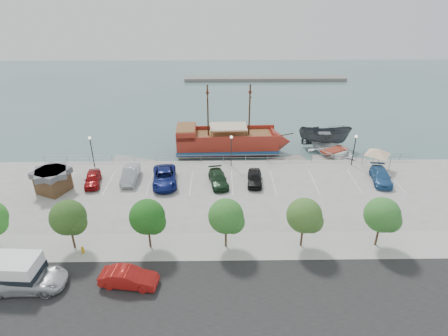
{
  "coord_description": "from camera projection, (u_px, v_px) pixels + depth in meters",
  "views": [
    {
      "loc": [
        -1.56,
        -37.56,
        22.54
      ],
      "look_at": [
        -1.0,
        2.0,
        2.0
      ],
      "focal_mm": 30.0,
      "sensor_mm": 36.0,
      "label": 1
    }
  ],
  "objects": [
    {
      "name": "dock_mid",
      "position": [
        282.0,
        162.0,
        52.37
      ],
      "size": [
        6.99,
        3.99,
        0.38
      ],
      "primitive_type": "cube",
      "rotation": [
        0.0,
        0.0,
        0.33
      ],
      "color": "gray",
      "rests_on": "ground"
    },
    {
      "name": "tree_c",
      "position": [
        149.0,
        218.0,
        33.18
      ],
      "size": [
        3.3,
        3.2,
        5.0
      ],
      "color": "#473321",
      "rests_on": "sidewalk"
    },
    {
      "name": "street",
      "position": [
        240.0,
        295.0,
        29.54
      ],
      "size": [
        100.0,
        8.0,
        0.04
      ],
      "primitive_type": "cube",
      "color": "black",
      "rests_on": "land_slab"
    },
    {
      "name": "lamp_post_right",
      "position": [
        355.0,
        145.0,
        48.35
      ],
      "size": [
        0.36,
        0.36,
        4.28
      ],
      "color": "black",
      "rests_on": "land_slab"
    },
    {
      "name": "far_shore",
      "position": [
        265.0,
        79.0,
        92.95
      ],
      "size": [
        40.0,
        3.0,
        0.8
      ],
      "primitive_type": "cube",
      "color": "gray",
      "rests_on": "ground"
    },
    {
      "name": "sidewalk",
      "position": [
        237.0,
        246.0,
        34.86
      ],
      "size": [
        100.0,
        4.0,
        0.05
      ],
      "primitive_type": "cube",
      "color": "#A6A39C",
      "rests_on": "land_slab"
    },
    {
      "name": "shed",
      "position": [
        53.0,
        180.0,
        43.07
      ],
      "size": [
        4.43,
        4.43,
        2.75
      ],
      "rotation": [
        0.0,
        0.0,
        -0.43
      ],
      "color": "#533821",
      "rests_on": "land_slab"
    },
    {
      "name": "patrol_boat",
      "position": [
        324.0,
        138.0,
        56.64
      ],
      "size": [
        8.03,
        3.61,
        3.02
      ],
      "primitive_type": "imported",
      "rotation": [
        0.0,
        0.0,
        1.48
      ],
      "color": "#393E44",
      "rests_on": "ground"
    },
    {
      "name": "ground",
      "position": [
        233.0,
        198.0,
        44.2
      ],
      "size": [
        160.0,
        160.0,
        0.0
      ],
      "primitive_type": "plane",
      "color": "#486A6A"
    },
    {
      "name": "lamp_post_mid",
      "position": [
        231.0,
        145.0,
        48.15
      ],
      "size": [
        0.36,
        0.36,
        4.28
      ],
      "color": "black",
      "rests_on": "land_slab"
    },
    {
      "name": "canopy_tent",
      "position": [
        379.0,
        149.0,
        47.53
      ],
      "size": [
        4.44,
        4.44,
        3.25
      ],
      "rotation": [
        0.0,
        0.0,
        0.15
      ],
      "color": "slate",
      "rests_on": "land_slab"
    },
    {
      "name": "speedboat",
      "position": [
        334.0,
        152.0,
        53.78
      ],
      "size": [
        8.3,
        9.14,
        1.55
      ],
      "primitive_type": "imported",
      "rotation": [
        0.0,
        0.0,
        0.51
      ],
      "color": "white",
      "rests_on": "ground"
    },
    {
      "name": "dock_west",
      "position": [
        137.0,
        163.0,
        52.1
      ],
      "size": [
        7.65,
        4.28,
        0.42
      ],
      "primitive_type": "cube",
      "rotation": [
        0.0,
        0.0,
        -0.32
      ],
      "color": "gray",
      "rests_on": "ground"
    },
    {
      "name": "street_van",
      "position": [
        29.0,
        279.0,
        29.93
      ],
      "size": [
        5.98,
        2.84,
        1.65
      ],
      "primitive_type": "imported",
      "rotation": [
        0.0,
        0.0,
        1.59
      ],
      "color": "#BBBDC0",
      "rests_on": "street"
    },
    {
      "name": "parked_car_b",
      "position": [
        130.0,
        175.0,
        45.63
      ],
      "size": [
        1.72,
        4.86,
        1.6
      ],
      "primitive_type": "imported",
      "rotation": [
        0.0,
        0.0,
        0.01
      ],
      "color": "#A3A6AD",
      "rests_on": "land_slab"
    },
    {
      "name": "parked_car_d",
      "position": [
        218.0,
        179.0,
        44.88
      ],
      "size": [
        2.79,
        5.08,
        1.39
      ],
      "primitive_type": "imported",
      "rotation": [
        0.0,
        0.0,
        0.18
      ],
      "color": "#17311B",
      "rests_on": "land_slab"
    },
    {
      "name": "lamp_post_left",
      "position": [
        91.0,
        146.0,
        47.92
      ],
      "size": [
        0.36,
        0.36,
        4.28
      ],
      "color": "black",
      "rests_on": "land_slab"
    },
    {
      "name": "dock_east",
      "position": [
        339.0,
        161.0,
        52.46
      ],
      "size": [
        7.72,
        3.3,
        0.43
      ],
      "primitive_type": "cube",
      "rotation": [
        0.0,
        0.0,
        -0.16
      ],
      "color": "gray",
      "rests_on": "ground"
    },
    {
      "name": "parked_car_c",
      "position": [
        165.0,
        177.0,
        44.95
      ],
      "size": [
        3.53,
        6.34,
        1.68
      ],
      "primitive_type": "imported",
      "rotation": [
        0.0,
        0.0,
        0.13
      ],
      "color": "navy",
      "rests_on": "land_slab"
    },
    {
      "name": "tree_e",
      "position": [
        306.0,
        217.0,
        33.36
      ],
      "size": [
        3.3,
        3.2,
        5.0
      ],
      "color": "#473321",
      "rests_on": "sidewalk"
    },
    {
      "name": "parked_car_a",
      "position": [
        93.0,
        179.0,
        44.84
      ],
      "size": [
        2.48,
        4.53,
        1.46
      ],
      "primitive_type": "imported",
      "rotation": [
        0.0,
        0.0,
        0.18
      ],
      "color": "maroon",
      "rests_on": "land_slab"
    },
    {
      "name": "tree_d",
      "position": [
        228.0,
        218.0,
        33.27
      ],
      "size": [
        3.3,
        3.2,
        5.0
      ],
      "color": "#473321",
      "rests_on": "sidewalk"
    },
    {
      "name": "seawall_railing",
      "position": [
        231.0,
        158.0,
        50.42
      ],
      "size": [
        50.0,
        0.06,
        1.0
      ],
      "color": "gray",
      "rests_on": "land_slab"
    },
    {
      "name": "street_sedan",
      "position": [
        129.0,
        278.0,
        30.16
      ],
      "size": [
        4.89,
        2.28,
        1.55
      ],
      "primitive_type": "imported",
      "rotation": [
        0.0,
        0.0,
        1.43
      ],
      "color": "#B21916",
      "rests_on": "street"
    },
    {
      "name": "tree_b",
      "position": [
        70.0,
        219.0,
        33.09
      ],
      "size": [
        3.3,
        3.2,
        5.0
      ],
      "color": "#473321",
      "rests_on": "sidewalk"
    },
    {
      "name": "parked_car_h",
      "position": [
        381.0,
        176.0,
        45.38
      ],
      "size": [
        2.79,
        5.29,
        1.46
      ],
      "primitive_type": "imported",
      "rotation": [
        0.0,
        0.0,
        -0.15
      ],
      "color": "#2C5E98",
      "rests_on": "land_slab"
    },
    {
      "name": "parked_car_e",
      "position": [
        255.0,
        178.0,
        45.01
      ],
      "size": [
        2.03,
        4.4,
        1.46
      ],
      "primitive_type": "imported",
      "rotation": [
        0.0,
        0.0,
        -0.07
      ],
      "color": "black",
      "rests_on": "land_slab"
    },
    {
      "name": "pirate_ship",
      "position": [
        235.0,
        142.0,
        54.55
      ],
      "size": [
        17.07,
        5.23,
        10.71
      ],
      "rotation": [
        0.0,
        0.0,
        0.03
      ],
      "color": "#A12A1C",
      "rests_on": "ground"
    },
    {
      "name": "tree_f",
      "position": [
        384.0,
        216.0,
        33.45
      ],
      "size": [
        3.3,
        3.2,
        5.0
      ],
      "color": "#473321",
      "rests_on": "sidewalk"
    },
    {
      "name": "fire_hydrant",
      "position": [
        83.0,
        250.0,
        33.79
      ],
      "size": [
        0.26,
        0.26,
        0.76
      ],
      "rotation": [
        0.0,
        0.0,
        0.3
      ],
      "color": "#CF9C0C",
      "rests_on": "sidewalk"
    }
  ]
}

